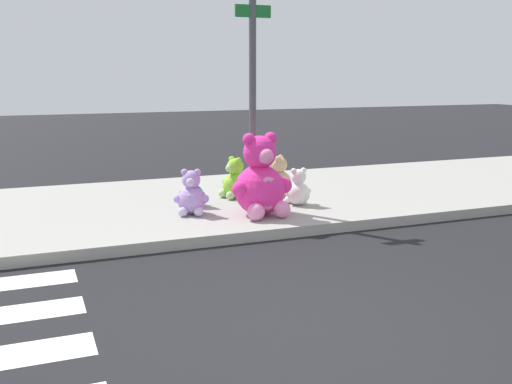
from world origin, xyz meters
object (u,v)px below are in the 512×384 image
at_px(plush_pink_large, 261,183).
at_px(plush_lime, 234,181).
at_px(sign_pole, 253,97).
at_px(plush_white, 298,190).
at_px(plush_tan, 278,179).
at_px(plush_teal, 192,192).
at_px(plush_lavender, 191,196).

distance_m(plush_pink_large, plush_lime, 1.35).
height_order(sign_pole, plush_white, sign_pole).
height_order(plush_white, plush_tan, plush_tan).
bearing_deg(sign_pole, plush_white, -10.84).
distance_m(sign_pole, plush_teal, 1.76).
distance_m(plush_teal, plush_lavender, 0.58).
height_order(plush_teal, plush_lavender, plush_lavender).
bearing_deg(plush_pink_large, plush_lavender, 155.04).
distance_m(plush_tan, plush_lavender, 1.98).
relative_size(plush_white, plush_teal, 1.08).
relative_size(plush_pink_large, plush_teal, 2.20).
xyz_separation_m(plush_pink_large, plush_lime, (0.05, 1.33, -0.21)).
distance_m(plush_lime, plush_white, 1.16).
height_order(sign_pole, plush_lavender, sign_pole).
bearing_deg(plush_tan, plush_white, -91.99).
height_order(plush_lime, plush_lavender, plush_lime).
bearing_deg(plush_lavender, plush_teal, 73.14).
bearing_deg(plush_lavender, plush_lime, 42.22).
bearing_deg(sign_pole, plush_tan, 44.11).
bearing_deg(plush_teal, plush_lime, 22.87).
xyz_separation_m(sign_pole, plush_lavender, (-1.03, -0.15, -1.43)).
xyz_separation_m(plush_white, plush_lavender, (-1.75, -0.01, 0.03)).
bearing_deg(plush_white, plush_tan, 88.01).
xyz_separation_m(plush_white, plush_tan, (0.03, 0.86, 0.03)).
relative_size(plush_pink_large, plush_white, 2.04).
xyz_separation_m(plush_white, plush_teal, (-1.58, 0.53, -0.02)).
distance_m(plush_white, plush_lavender, 1.75).
height_order(sign_pole, plush_teal, sign_pole).
bearing_deg(plush_tan, sign_pole, -135.89).
distance_m(plush_pink_large, plush_white, 0.96).
distance_m(plush_lime, plush_lavender, 1.33).
distance_m(plush_white, plush_teal, 1.67).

